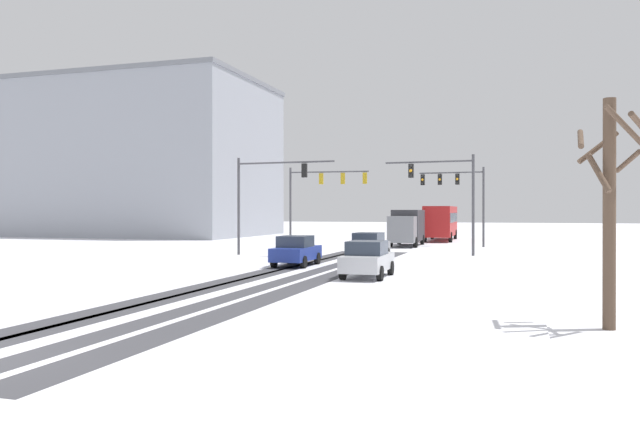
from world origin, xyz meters
The scene contains 16 objects.
wheel_track_left_lane centered at (0.94, 16.47, 0.00)m, with size 0.90×36.24×0.01m, color #424247.
wheel_track_right_lane centered at (-1.40, 16.47, 0.00)m, with size 1.13×36.24×0.01m, color #424247.
wheel_track_center centered at (-0.68, 16.47, 0.00)m, with size 0.90×36.24×0.01m, color #424247.
wheel_track_oncoming centered at (2.29, 16.47, 0.00)m, with size 1.15×36.24×0.01m, color #424247.
sidewalk_kerb_right centered at (9.01, 14.83, 0.06)m, with size 4.00×36.24×0.12m, color white.
traffic_signal_far_right centered at (5.51, 43.05, 4.77)m, with size 5.32×0.55×6.50m.
traffic_signal_near_right centered at (6.05, 31.02, 4.41)m, with size 5.74×0.44×6.50m.
traffic_signal_far_left centered at (-4.97, 39.10, 4.81)m, with size 6.64×0.67×6.50m.
traffic_signal_near_left centered at (-5.68, 28.87, 4.48)m, with size 6.88×0.47×6.50m.
car_grey_lead centered at (1.62, 27.84, 0.82)m, with size 1.95×4.16×1.62m.
car_blue_second centered at (-1.01, 22.01, 0.82)m, with size 1.94×4.15×1.62m.
car_silver_third centered at (3.96, 17.54, 0.82)m, with size 1.90×4.13×1.62m.
bus_oncoming centered at (2.95, 53.58, 1.99)m, with size 2.94×11.08×3.38m.
box_truck_delivery centered at (1.39, 42.83, 1.63)m, with size 2.48×7.46×3.02m.
bare_tree_sidewalk_near centered at (12.51, 7.46, 3.25)m, with size 2.08×2.04×5.75m.
office_building_far_left_block centered at (-32.24, 56.26, 9.09)m, with size 27.55×20.03×18.18m.
Camera 1 is at (10.35, -9.51, 2.95)m, focal length 35.22 mm.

